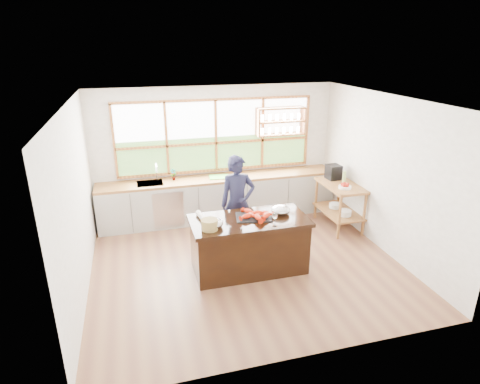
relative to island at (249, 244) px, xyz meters
name	(u,v)px	position (x,y,z in m)	size (l,w,h in m)	color
ground_plane	(245,263)	(0.00, 0.20, -0.45)	(5.00, 5.00, 0.00)	brown
room_shell	(239,155)	(0.02, 0.71, 1.30)	(5.02, 4.52, 2.71)	white
back_counter	(219,197)	(-0.02, 2.14, 0.00)	(4.90, 0.63, 0.90)	#B4B1AB
right_shelf_unit	(340,198)	(2.19, 1.09, 0.15)	(0.62, 1.10, 0.90)	olive
island	(249,244)	(0.00, 0.00, 0.00)	(1.85, 0.90, 0.90)	black
cook	(238,203)	(0.02, 0.79, 0.40)	(0.62, 0.41, 1.71)	#181932
potted_plant	(173,174)	(-0.93, 2.20, 0.57)	(0.13, 0.09, 0.24)	slate
cutting_board	(219,177)	(-0.01, 2.14, 0.45)	(0.40, 0.30, 0.01)	green
espresso_machine	(333,172)	(2.19, 1.43, 0.59)	(0.25, 0.27, 0.29)	black
wine_bottle	(344,178)	(2.24, 1.09, 0.58)	(0.07, 0.07, 0.26)	#A3C464
fruit_bowl	(345,186)	(2.14, 0.86, 0.49)	(0.24, 0.24, 0.11)	white
slate_board	(254,217)	(0.08, 0.03, 0.45)	(0.55, 0.40, 0.02)	black
lobster_pile	(256,215)	(0.10, 0.00, 0.50)	(0.52, 0.48, 0.08)	#DD3E09
mixing_bowl_left	(213,223)	(-0.60, -0.14, 0.51)	(0.30, 0.30, 0.14)	#BABCC1
mixing_bowl_right	(281,210)	(0.54, 0.06, 0.51)	(0.31, 0.31, 0.15)	#BABCC1
wine_glass	(275,216)	(0.29, -0.34, 0.61)	(0.08, 0.08, 0.22)	white
wicker_basket	(210,225)	(-0.67, -0.21, 0.53)	(0.25, 0.25, 0.16)	#A38C4C
parchment_roll	(201,216)	(-0.73, 0.23, 0.49)	(0.08, 0.08, 0.30)	white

